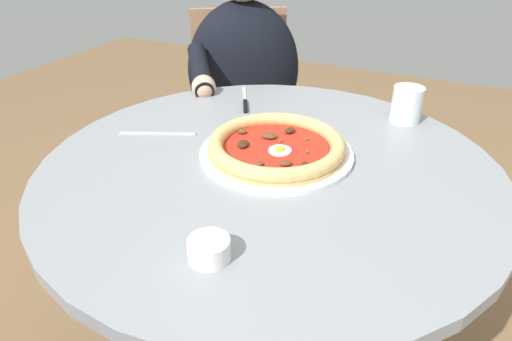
{
  "coord_description": "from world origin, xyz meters",
  "views": [
    {
      "loc": [
        -0.77,
        -0.33,
        1.2
      ],
      "look_at": [
        -0.03,
        0.01,
        0.73
      ],
      "focal_mm": 31.81,
      "sensor_mm": 36.0,
      "label": 1
    }
  ],
  "objects_px": {
    "steak_knife": "(245,102)",
    "ramekin_capers": "(209,249)",
    "pizza_on_plate": "(275,147)",
    "water_glass": "(406,107)",
    "dining_table": "(268,221)",
    "fork_utensil": "(158,134)",
    "cafe_chair_diner": "(242,100)",
    "diner_person": "(244,122)"
  },
  "relations": [
    {
      "from": "steak_knife",
      "to": "ramekin_capers",
      "type": "bearing_deg",
      "value": -158.38
    },
    {
      "from": "pizza_on_plate",
      "to": "water_glass",
      "type": "xyz_separation_m",
      "value": [
        0.31,
        -0.23,
        0.02
      ]
    },
    {
      "from": "steak_knife",
      "to": "ramekin_capers",
      "type": "relative_size",
      "value": 2.74
    },
    {
      "from": "dining_table",
      "to": "water_glass",
      "type": "bearing_deg",
      "value": -32.66
    },
    {
      "from": "fork_utensil",
      "to": "ramekin_capers",
      "type": "bearing_deg",
      "value": -134.29
    },
    {
      "from": "steak_knife",
      "to": "water_glass",
      "type": "bearing_deg",
      "value": -80.81
    },
    {
      "from": "steak_knife",
      "to": "cafe_chair_diner",
      "type": "relative_size",
      "value": 0.21
    },
    {
      "from": "steak_knife",
      "to": "diner_person",
      "type": "relative_size",
      "value": 0.16
    },
    {
      "from": "pizza_on_plate",
      "to": "steak_knife",
      "type": "relative_size",
      "value": 1.84
    },
    {
      "from": "water_glass",
      "to": "ramekin_capers",
      "type": "relative_size",
      "value": 1.35
    },
    {
      "from": "water_glass",
      "to": "steak_knife",
      "type": "height_order",
      "value": "water_glass"
    },
    {
      "from": "diner_person",
      "to": "ramekin_capers",
      "type": "bearing_deg",
      "value": -156.08
    },
    {
      "from": "dining_table",
      "to": "pizza_on_plate",
      "type": "height_order",
      "value": "pizza_on_plate"
    },
    {
      "from": "pizza_on_plate",
      "to": "cafe_chair_diner",
      "type": "relative_size",
      "value": 0.39
    },
    {
      "from": "pizza_on_plate",
      "to": "fork_utensil",
      "type": "relative_size",
      "value": 1.94
    },
    {
      "from": "dining_table",
      "to": "cafe_chair_diner",
      "type": "relative_size",
      "value": 1.13
    },
    {
      "from": "pizza_on_plate",
      "to": "water_glass",
      "type": "height_order",
      "value": "water_glass"
    },
    {
      "from": "water_glass",
      "to": "pizza_on_plate",
      "type": "bearing_deg",
      "value": 143.69
    },
    {
      "from": "dining_table",
      "to": "water_glass",
      "type": "relative_size",
      "value": 10.92
    },
    {
      "from": "pizza_on_plate",
      "to": "diner_person",
      "type": "xyz_separation_m",
      "value": [
        0.59,
        0.37,
        -0.25
      ]
    },
    {
      "from": "ramekin_capers",
      "to": "fork_utensil",
      "type": "xyz_separation_m",
      "value": [
        0.33,
        0.34,
        -0.02
      ]
    },
    {
      "from": "pizza_on_plate",
      "to": "diner_person",
      "type": "bearing_deg",
      "value": 32.49
    },
    {
      "from": "pizza_on_plate",
      "to": "fork_utensil",
      "type": "distance_m",
      "value": 0.3
    },
    {
      "from": "steak_knife",
      "to": "fork_utensil",
      "type": "distance_m",
      "value": 0.28
    },
    {
      "from": "ramekin_capers",
      "to": "cafe_chair_diner",
      "type": "xyz_separation_m",
      "value": [
        1.06,
        0.49,
        -0.22
      ]
    },
    {
      "from": "steak_knife",
      "to": "ramekin_capers",
      "type": "height_order",
      "value": "ramekin_capers"
    },
    {
      "from": "diner_person",
      "to": "fork_utensil",
      "type": "bearing_deg",
      "value": -172.48
    },
    {
      "from": "water_glass",
      "to": "diner_person",
      "type": "xyz_separation_m",
      "value": [
        0.28,
        0.6,
        -0.27
      ]
    },
    {
      "from": "dining_table",
      "to": "ramekin_capers",
      "type": "bearing_deg",
      "value": -172.91
    },
    {
      "from": "pizza_on_plate",
      "to": "fork_utensil",
      "type": "bearing_deg",
      "value": 94.88
    },
    {
      "from": "water_glass",
      "to": "cafe_chair_diner",
      "type": "height_order",
      "value": "cafe_chair_diner"
    },
    {
      "from": "steak_knife",
      "to": "cafe_chair_diner",
      "type": "xyz_separation_m",
      "value": [
        0.47,
        0.25,
        -0.2
      ]
    },
    {
      "from": "pizza_on_plate",
      "to": "ramekin_capers",
      "type": "relative_size",
      "value": 5.05
    },
    {
      "from": "water_glass",
      "to": "dining_table",
      "type": "bearing_deg",
      "value": 147.34
    },
    {
      "from": "cafe_chair_diner",
      "to": "fork_utensil",
      "type": "bearing_deg",
      "value": -168.28
    },
    {
      "from": "ramekin_capers",
      "to": "cafe_chair_diner",
      "type": "bearing_deg",
      "value": 24.69
    },
    {
      "from": "steak_knife",
      "to": "diner_person",
      "type": "xyz_separation_m",
      "value": [
        0.35,
        0.18,
        -0.24
      ]
    },
    {
      "from": "pizza_on_plate",
      "to": "steak_knife",
      "type": "distance_m",
      "value": 0.31
    },
    {
      "from": "pizza_on_plate",
      "to": "cafe_chair_diner",
      "type": "distance_m",
      "value": 0.87
    },
    {
      "from": "dining_table",
      "to": "fork_utensil",
      "type": "bearing_deg",
      "value": 87.38
    },
    {
      "from": "steak_knife",
      "to": "fork_utensil",
      "type": "bearing_deg",
      "value": 158.9
    },
    {
      "from": "pizza_on_plate",
      "to": "fork_utensil",
      "type": "xyz_separation_m",
      "value": [
        -0.03,
        0.29,
        -0.02
      ]
    }
  ]
}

